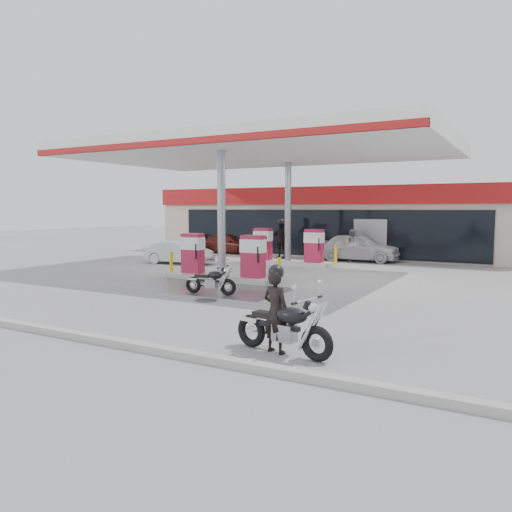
{
  "coord_description": "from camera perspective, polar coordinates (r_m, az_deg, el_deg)",
  "views": [
    {
      "loc": [
        10.57,
        -14.29,
        2.8
      ],
      "look_at": [
        2.53,
        0.2,
        1.2
      ],
      "focal_mm": 35.0,
      "sensor_mm": 36.0,
      "label": 1
    }
  ],
  "objects": [
    {
      "name": "store_building",
      "position": [
        32.03,
        9.79,
        4.02
      ],
      "size": [
        22.0,
        8.22,
        4.0
      ],
      "color": "beige",
      "rests_on": "ground"
    },
    {
      "name": "pump_island_near",
      "position": [
        19.53,
        -3.92,
        -0.64
      ],
      "size": [
        5.14,
        1.3,
        1.78
      ],
      "color": "#9E9E99",
      "rests_on": "ground"
    },
    {
      "name": "wet_patch",
      "position": [
        17.7,
        -6.07,
        -3.61
      ],
      "size": [
        6.0,
        3.0,
        0.0
      ],
      "primitive_type": "cube",
      "color": "#4C4C4F",
      "rests_on": "ground"
    },
    {
      "name": "ground",
      "position": [
        17.99,
        -7.38,
        -3.48
      ],
      "size": [
        90.0,
        90.0,
        0.0
      ],
      "primitive_type": "plane",
      "color": "gray",
      "rests_on": "ground"
    },
    {
      "name": "parked_motorcycle",
      "position": [
        16.26,
        -5.13,
        -2.95
      ],
      "size": [
        1.81,
        0.69,
        0.93
      ],
      "rotation": [
        0.0,
        0.0,
        0.12
      ],
      "color": "black",
      "rests_on": "ground"
    },
    {
      "name": "parked_car_right",
      "position": [
        28.9,
        17.91,
        0.93
      ],
      "size": [
        4.57,
        2.23,
        1.25
      ],
      "primitive_type": "imported",
      "rotation": [
        0.0,
        0.0,
        1.54
      ],
      "color": "#9A9DA1",
      "rests_on": "ground"
    },
    {
      "name": "pump_island_far",
      "position": [
        24.76,
        3.65,
        0.66
      ],
      "size": [
        5.14,
        1.3,
        1.78
      ],
      "color": "#9E9E99",
      "rests_on": "ground"
    },
    {
      "name": "sedan_white",
      "position": [
        26.8,
        11.53,
        1.0
      ],
      "size": [
        4.41,
        1.88,
        1.48
      ],
      "primitive_type": "imported",
      "rotation": [
        0.0,
        0.0,
        1.6
      ],
      "color": "silver",
      "rests_on": "ground"
    },
    {
      "name": "hatchback_silver",
      "position": [
        25.3,
        -8.82,
        0.42
      ],
      "size": [
        3.63,
        1.58,
        1.16
      ],
      "primitive_type": "imported",
      "rotation": [
        0.0,
        0.0,
        1.67
      ],
      "color": "#B1B3B9",
      "rests_on": "ground"
    },
    {
      "name": "attendant",
      "position": [
        26.46,
        10.99,
        1.18
      ],
      "size": [
        0.83,
        0.96,
        1.69
      ],
      "primitive_type": "imported",
      "rotation": [
        0.0,
        0.0,
        1.83
      ],
      "color": "#57565B",
      "rests_on": "ground"
    },
    {
      "name": "drain_cover",
      "position": [
        15.24,
        -5.78,
        -5.08
      ],
      "size": [
        0.7,
        0.7,
        0.01
      ],
      "primitive_type": "cylinder",
      "color": "#38383A",
      "rests_on": "ground"
    },
    {
      "name": "canopy",
      "position": [
        22.13,
        0.32,
        11.92
      ],
      "size": [
        16.0,
        10.02,
        5.51
      ],
      "color": "silver",
      "rests_on": "ground"
    },
    {
      "name": "main_motorcycle",
      "position": [
        9.64,
        3.26,
        -8.28
      ],
      "size": [
        2.21,
        0.88,
        1.14
      ],
      "rotation": [
        0.0,
        0.0,
        -0.17
      ],
      "color": "black",
      "rests_on": "ground"
    },
    {
      "name": "kerb",
      "position": [
        13.13,
        -25.97,
        -7.03
      ],
      "size": [
        28.0,
        0.25,
        0.15
      ],
      "primitive_type": "cube",
      "color": "gray",
      "rests_on": "ground"
    },
    {
      "name": "biker_main",
      "position": [
        9.68,
        2.29,
        -6.34
      ],
      "size": [
        0.67,
        0.52,
        1.62
      ],
      "primitive_type": "imported",
      "rotation": [
        0.0,
        0.0,
        2.9
      ],
      "color": "black",
      "rests_on": "ground"
    },
    {
      "name": "parked_car_left",
      "position": [
        31.06,
        -2.9,
        1.41
      ],
      "size": [
        4.05,
        1.73,
        1.16
      ],
      "primitive_type": "imported",
      "rotation": [
        0.0,
        0.0,
        1.55
      ],
      "color": "#531612",
      "rests_on": "ground"
    },
    {
      "name": "biker_walking",
      "position": [
        27.34,
        2.88,
        1.81
      ],
      "size": [
        1.22,
        0.53,
        2.07
      ],
      "primitive_type": "imported",
      "rotation": [
        0.0,
        0.0,
        -0.02
      ],
      "color": "black",
      "rests_on": "ground"
    }
  ]
}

